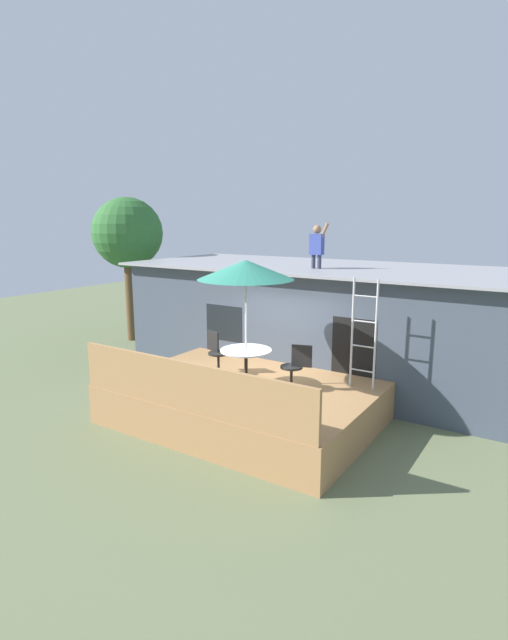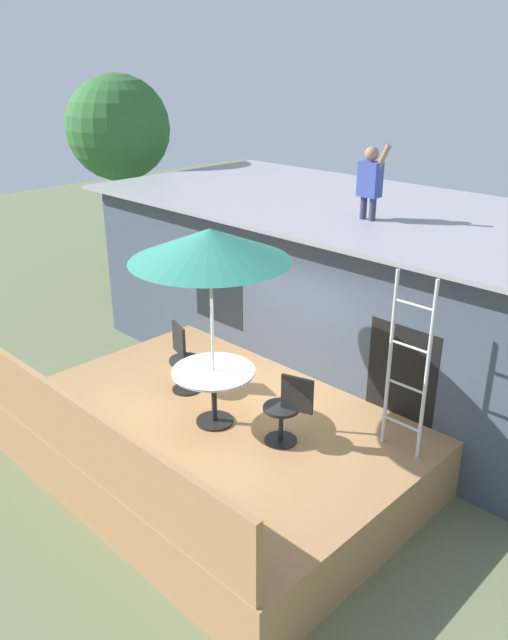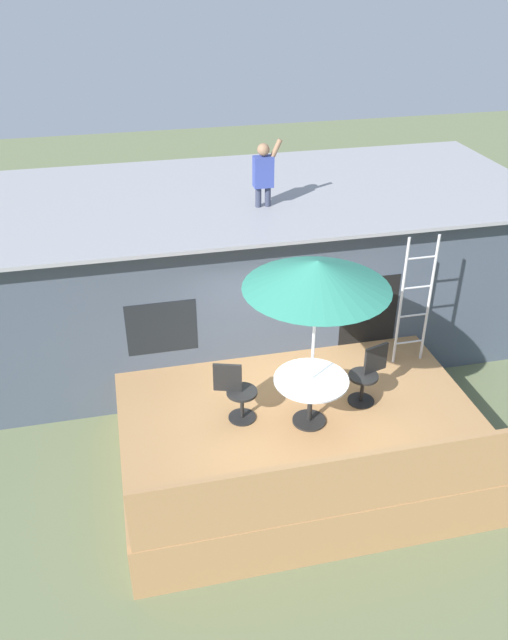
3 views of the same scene
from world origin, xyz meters
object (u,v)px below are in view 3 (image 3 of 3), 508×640
object	(u,v)px
step_ladder	(415,301)
patio_chair_right	(367,375)
patio_umbrella	(317,275)
patio_chair_left	(237,392)
person_figure	(264,171)
patio_table	(311,388)

from	to	relation	value
step_ladder	patio_chair_right	xyz separation A→B (m)	(-1.06, -0.84, -0.64)
patio_chair_right	patio_umbrella	bearing A→B (deg)	0.00
step_ladder	patio_chair_left	world-z (taller)	step_ladder
person_figure	patio_chair_left	xyz separation A→B (m)	(-1.04, -2.74, -2.27)
step_ladder	patio_chair_left	distance (m)	3.19
patio_chair_left	patio_table	bearing A→B (deg)	-0.00
patio_umbrella	patio_chair_right	distance (m)	2.14
patio_umbrella	step_ladder	bearing A→B (deg)	29.31
patio_umbrella	step_ladder	xyz separation A→B (m)	(2.02, 1.14, -1.25)
patio_table	patio_chair_left	xyz separation A→B (m)	(-0.99, 0.31, -0.13)
patio_umbrella	patio_chair_left	size ratio (longest dim) A/B	2.76
patio_table	patio_umbrella	xyz separation A→B (m)	(-0.00, 0.00, 1.76)
patio_table	patio_chair_left	bearing A→B (deg)	162.43
step_ladder	patio_chair_right	world-z (taller)	step_ladder
patio_umbrella	patio_table	bearing A→B (deg)	-45.00
patio_chair_right	step_ladder	bearing A→B (deg)	-158.53
step_ladder	patio_table	bearing A→B (deg)	-150.69
patio_chair_right	patio_chair_left	bearing A→B (deg)	-17.51
patio_chair_left	patio_chair_right	bearing A→B (deg)	17.04
patio_table	patio_chair_left	distance (m)	1.04
patio_table	patio_chair_right	size ratio (longest dim) A/B	1.13
patio_table	patio_chair_left	size ratio (longest dim) A/B	1.13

